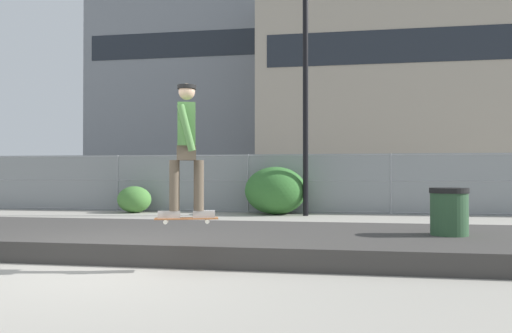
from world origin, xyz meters
TOP-DOWN VIEW (x-y plane):
  - ground_plane at (0.00, 0.00)m, footprint 120.00×120.00m
  - gravel_berm at (0.00, 2.19)m, footprint 15.41×3.55m
  - skateboard at (0.98, 0.24)m, footprint 0.82×0.42m
  - skater at (0.98, 0.24)m, footprint 0.72×0.62m
  - chain_fence at (0.00, 9.75)m, footprint 26.54×0.06m
  - street_lamp at (1.89, 8.84)m, footprint 0.44×0.44m
  - parked_car_near at (-2.99, 13.29)m, footprint 4.45×2.04m
  - parked_car_mid at (3.94, 13.38)m, footprint 4.48×2.10m
  - library_building at (-11.14, 46.81)m, footprint 22.93×12.35m
  - office_block at (8.20, 39.04)m, footprint 23.61×14.27m
  - shrub_left at (-3.53, 9.05)m, footprint 1.08×0.89m
  - shrub_center at (0.96, 9.17)m, footprint 1.87×1.53m
  - trash_bin at (4.56, 2.21)m, footprint 0.59×0.59m

SIDE VIEW (x-z plane):
  - ground_plane at x=0.00m, z-range 0.00..0.00m
  - gravel_berm at x=0.00m, z-range 0.00..0.30m
  - shrub_left at x=-3.53m, z-range 0.00..0.84m
  - trash_bin at x=4.56m, z-range 0.00..1.03m
  - skateboard at x=0.98m, z-range 0.64..0.71m
  - shrub_center at x=0.96m, z-range 0.00..1.44m
  - parked_car_near at x=-2.99m, z-range 0.01..1.67m
  - parked_car_mid at x=3.94m, z-range 0.01..1.67m
  - chain_fence at x=0.00m, z-range 0.01..1.86m
  - skater at x=0.98m, z-range 0.80..2.52m
  - street_lamp at x=1.89m, z-range 0.85..8.28m
  - office_block at x=8.20m, z-range 0.00..17.03m
  - library_building at x=-11.14m, z-range 0.00..22.13m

